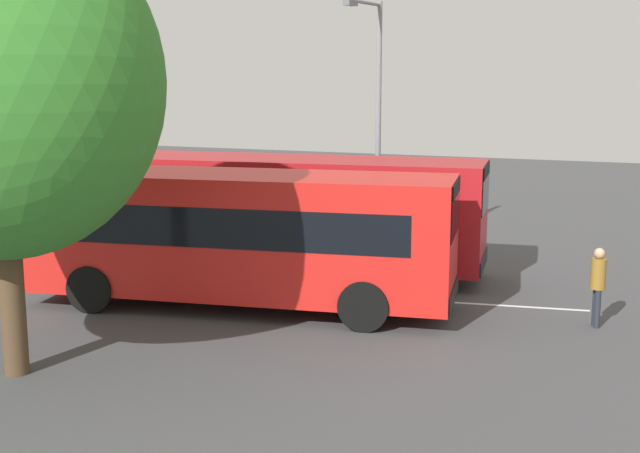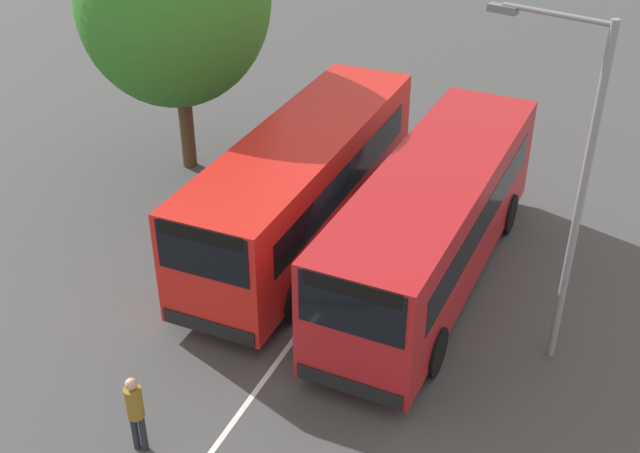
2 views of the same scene
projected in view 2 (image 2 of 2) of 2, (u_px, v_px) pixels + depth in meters
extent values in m
plane|color=#424244|center=(345.00, 269.00, 19.98)|extent=(69.16, 69.16, 0.00)
cube|color=red|center=(303.00, 182.00, 20.26)|extent=(10.04, 3.77, 2.74)
cube|color=black|center=(203.00, 253.00, 16.08)|extent=(0.41, 2.14, 1.15)
cube|color=black|center=(347.00, 179.00, 19.68)|extent=(8.16, 1.22, 0.88)
cube|color=black|center=(262.00, 162.00, 20.50)|extent=(8.16, 1.22, 0.88)
cube|color=black|center=(201.00, 234.00, 15.83)|extent=(0.37, 1.94, 0.32)
cube|color=black|center=(209.00, 327.00, 17.04)|extent=(0.41, 2.23, 0.36)
cylinder|color=black|center=(293.00, 297.00, 18.04)|extent=(1.11, 0.43, 1.09)
cylinder|color=black|center=(205.00, 274.00, 18.83)|extent=(1.11, 0.43, 1.09)
cylinder|color=black|center=(385.00, 179.00, 22.94)|extent=(1.11, 0.43, 1.09)
cylinder|color=black|center=(313.00, 165.00, 23.74)|extent=(1.11, 0.43, 1.09)
cube|color=#AD191E|center=(433.00, 219.00, 18.64)|extent=(10.01, 3.50, 2.74)
cube|color=black|center=(352.00, 308.00, 14.51)|extent=(0.36, 2.14, 1.15)
cube|color=black|center=(484.00, 219.00, 18.04)|extent=(8.19, 0.99, 0.88)
cube|color=black|center=(387.00, 197.00, 18.90)|extent=(8.19, 0.99, 0.88)
cube|color=black|center=(352.00, 288.00, 14.26)|extent=(0.31, 1.95, 0.32)
cube|color=black|center=(349.00, 386.00, 15.46)|extent=(0.35, 2.24, 0.36)
cylinder|color=black|center=(434.00, 351.00, 16.42)|extent=(1.11, 0.40, 1.09)
cylinder|color=black|center=(333.00, 322.00, 17.27)|extent=(1.11, 0.40, 1.09)
cylinder|color=black|center=(508.00, 213.00, 21.26)|extent=(1.11, 0.40, 1.09)
cylinder|color=black|center=(426.00, 195.00, 22.11)|extent=(1.11, 0.40, 1.09)
cylinder|color=#232833|center=(135.00, 432.00, 14.67)|extent=(0.13, 0.13, 0.84)
cylinder|color=#232833|center=(143.00, 433.00, 14.64)|extent=(0.13, 0.13, 0.84)
cylinder|color=olive|center=(134.00, 403.00, 14.27)|extent=(0.41, 0.41, 0.66)
sphere|color=tan|center=(131.00, 384.00, 14.04)|extent=(0.23, 0.23, 0.23)
cylinder|color=gray|center=(579.00, 207.00, 15.27)|extent=(0.16, 0.16, 7.35)
cylinder|color=gray|center=(557.00, 14.00, 13.93)|extent=(0.29, 2.06, 0.10)
cube|color=slate|center=(503.00, 9.00, 14.50)|extent=(0.25, 0.58, 0.14)
cylinder|color=#4C3823|center=(186.00, 121.00, 24.11)|extent=(0.44, 0.44, 3.03)
cube|color=silver|center=(345.00, 269.00, 19.97)|extent=(14.00, 2.05, 0.01)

